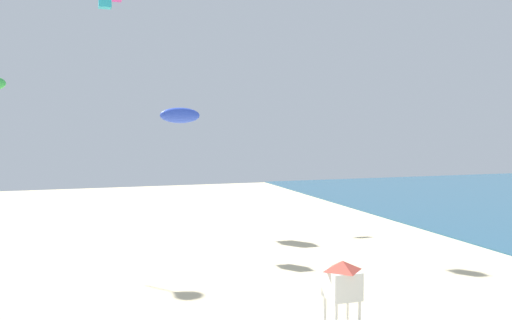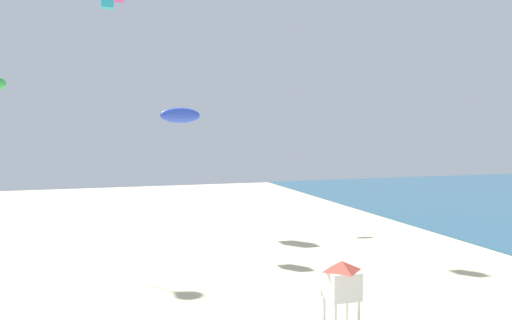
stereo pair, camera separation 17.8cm
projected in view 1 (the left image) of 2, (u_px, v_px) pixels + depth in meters
name	position (u px, v px, depth m)	size (l,w,h in m)	color
lifeguard_stand	(342.00, 281.00, 19.43)	(1.10, 1.10, 2.55)	white
kite_blue_parafoil	(180.00, 115.00, 22.61)	(1.65, 0.46, 0.64)	blue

